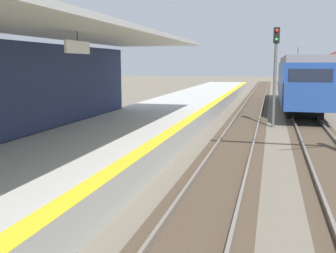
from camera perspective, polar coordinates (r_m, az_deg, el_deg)
name	(u,v)px	position (r m, az deg, el deg)	size (l,w,h in m)	color
station_platform	(120,138)	(15.81, -6.91, -1.59)	(5.00, 80.00, 0.91)	#B7B5AD
track_pair_nearest_platform	(240,135)	(18.78, 10.33, -1.23)	(2.34, 120.00, 0.16)	#4C3D2D
track_pair_middle	(317,139)	(18.84, 20.69, -1.64)	(2.34, 120.00, 0.16)	#4C3D2D
approaching_train	(300,79)	(31.87, 18.50, 6.46)	(2.93, 19.60, 4.76)	navy
rail_signal_post	(275,67)	(21.51, 15.23, 8.31)	(0.32, 0.34, 5.20)	#4C4C4C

